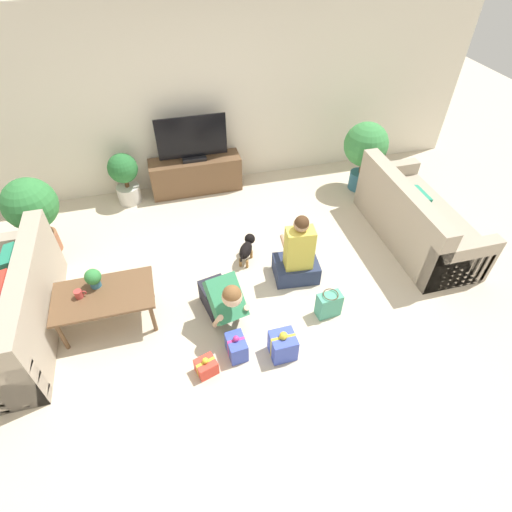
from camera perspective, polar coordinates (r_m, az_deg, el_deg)
name	(u,v)px	position (r m, az deg, el deg)	size (l,w,h in m)	color
ground_plane	(244,297)	(4.69, -1.71, -5.93)	(16.00, 16.00, 0.00)	beige
wall_back	(199,100)	(6.10, -8.14, 21.21)	(8.40, 0.06, 2.60)	silver
sofa_left	(12,312)	(4.85, -31.53, -6.87)	(0.85, 1.92, 0.88)	tan
sofa_right	(415,220)	(5.65, 21.75, 4.79)	(0.85, 1.92, 0.88)	tan
coffee_table	(104,297)	(4.46, -20.90, -5.54)	(1.03, 0.60, 0.44)	brown
tv_console	(196,175)	(6.31, -8.55, 11.40)	(1.36, 0.39, 0.53)	brown
tv	(192,141)	(6.04, -9.11, 15.91)	(1.01, 0.20, 0.66)	black
potted_plant_corner_left	(32,208)	(5.54, -29.40, 6.02)	(0.64, 0.64, 1.06)	#A36042
potted_plant_back_left	(125,176)	(6.19, -18.26, 10.84)	(0.42, 0.42, 0.78)	beige
potted_plant_corner_right	(365,148)	(6.29, 15.35, 14.68)	(0.64, 0.64, 1.07)	#336B84
person_kneeling	(223,299)	(4.25, -4.73, -6.09)	(0.46, 0.80, 0.77)	#23232D
person_sitting	(297,257)	(4.70, 5.95, -0.15)	(0.56, 0.51, 0.96)	#283351
dog	(247,248)	(5.00, -1.31, 1.21)	(0.29, 0.42, 0.31)	black
gift_box_a	(283,345)	(4.12, 3.85, -12.60)	(0.26, 0.25, 0.35)	#3D51BC
gift_box_b	(206,366)	(4.08, -7.12, -15.39)	(0.24, 0.22, 0.22)	red
gift_box_c	(236,347)	(4.14, -2.81, -12.83)	(0.20, 0.27, 0.30)	#3D51BC
gift_bag_a	(329,304)	(4.49, 10.36, -6.82)	(0.28, 0.18, 0.33)	#4CA384
mug	(79,294)	(4.46, -23.98, -4.99)	(0.12, 0.08, 0.09)	#B23D38
tabletop_plant	(93,278)	(4.46, -22.24, -2.90)	(0.17, 0.17, 0.22)	#336B84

